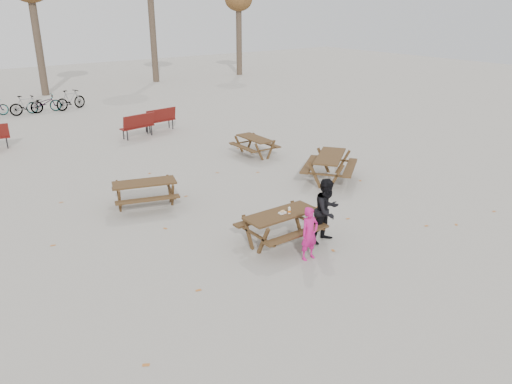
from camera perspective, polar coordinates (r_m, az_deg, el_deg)
ground at (r=12.15m, az=2.81°, el=-5.77°), size 80.00×80.00×0.00m
main_picnic_table at (r=11.90m, az=2.86°, el=-3.25°), size 1.80×1.45×0.78m
food_tray at (r=11.79m, az=3.03°, el=-2.39°), size 0.18×0.11×0.03m
bread_roll at (r=11.78m, az=3.04°, el=-2.20°), size 0.14×0.06×0.05m
soda_bottle at (r=11.78m, az=3.83°, el=-2.15°), size 0.07×0.07×0.17m
child at (r=11.21m, az=6.14°, el=-4.75°), size 0.46×0.30×1.24m
adult at (r=12.01m, az=8.10°, el=-2.12°), size 0.84×0.70×1.59m
picnic_table_east at (r=16.32m, az=8.39°, el=2.74°), size 2.52×2.45×0.85m
picnic_table_north at (r=14.40m, az=-12.54°, el=-0.26°), size 2.07×1.85×0.75m
picnic_table_far at (r=18.86m, az=-0.16°, el=5.23°), size 1.32×1.63×0.69m
park_bench_row at (r=21.79m, az=-21.36°, el=6.40°), size 10.49×2.39×1.03m
bicycle_row at (r=28.58m, az=-25.98°, el=8.83°), size 7.40×1.61×1.06m
fallen_leaves at (r=14.25m, az=-1.95°, el=-1.58°), size 11.00×11.00×0.01m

